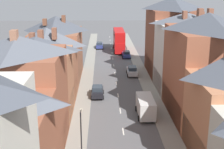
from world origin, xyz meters
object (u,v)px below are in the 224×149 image
at_px(double_decker_bus_lead, 119,40).
at_px(car_mid_black, 132,71).
at_px(delivery_van, 145,106).
at_px(street_lamp, 81,135).
at_px(car_near_silver, 126,54).
at_px(car_parked_left_b, 97,91).
at_px(car_near_blue, 99,45).

relative_size(double_decker_bus_lead, car_mid_black, 2.47).
bearing_deg(delivery_van, car_mid_black, 90.00).
distance_m(delivery_van, street_lamp, 13.70).
xyz_separation_m(car_near_silver, street_lamp, (-7.35, -44.04, 2.44)).
xyz_separation_m(car_near_silver, delivery_van, (0.00, -32.64, 0.54)).
relative_size(double_decker_bus_lead, car_parked_left_b, 2.77).
bearing_deg(delivery_van, street_lamp, -122.82).
height_order(car_near_blue, delivery_van, delivery_van).
height_order(car_near_silver, street_lamp, street_lamp).
distance_m(double_decker_bus_lead, car_near_blue, 6.43).
relative_size(car_mid_black, car_parked_left_b, 1.13).
height_order(car_near_silver, car_parked_left_b, car_parked_left_b).
height_order(car_near_silver, delivery_van, delivery_van).
bearing_deg(car_parked_left_b, car_mid_black, 61.09).
height_order(car_near_silver, car_mid_black, car_mid_black).
bearing_deg(car_near_blue, street_lamp, -91.20).
distance_m(car_mid_black, street_lamp, 30.78).
bearing_deg(car_near_silver, car_mid_black, -90.00).
xyz_separation_m(car_near_silver, car_mid_black, (0.00, -14.25, 0.05)).
bearing_deg(street_lamp, delivery_van, 57.18).
distance_m(car_near_silver, car_parked_left_b, 26.22).
relative_size(double_decker_bus_lead, street_lamp, 1.96).
bearing_deg(car_mid_black, car_near_blue, 103.82).
bearing_deg(street_lamp, double_decker_bus_lead, 83.29).
bearing_deg(car_near_blue, car_near_silver, -60.52).
height_order(double_decker_bus_lead, car_near_silver, double_decker_bus_lead).
relative_size(car_near_blue, street_lamp, 0.82).
relative_size(double_decker_bus_lead, delivery_van, 2.08).
bearing_deg(car_parked_left_b, car_near_blue, 90.00).
height_order(double_decker_bus_lead, street_lamp, street_lamp).
bearing_deg(delivery_van, car_near_blue, 98.09).
relative_size(car_near_blue, delivery_van, 0.87).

